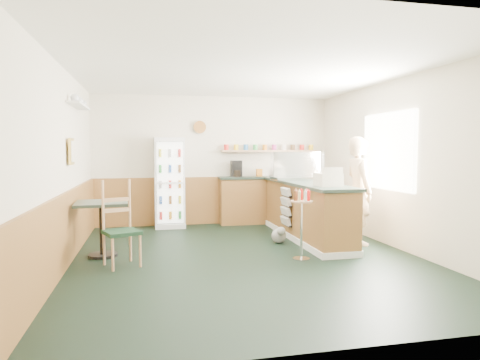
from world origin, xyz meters
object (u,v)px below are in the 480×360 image
object	(u,v)px
drinks_fridge	(170,183)
cash_register	(328,180)
display_case	(297,166)
cafe_table	(102,218)
condiment_stand	(302,214)
cafe_chair	(122,221)
shopkeeper	(359,191)

from	to	relation	value
drinks_fridge	cash_register	bearing A→B (deg)	-48.38
display_case	cafe_table	world-z (taller)	display_case
drinks_fridge	display_case	world-z (taller)	drinks_fridge
cash_register	cafe_table	bearing A→B (deg)	173.89
condiment_stand	cafe_table	distance (m)	2.91
drinks_fridge	display_case	distance (m)	2.61
cash_register	cafe_chair	distance (m)	3.14
cash_register	shopkeeper	xyz separation A→B (m)	(0.70, 0.33, -0.22)
display_case	condiment_stand	xyz separation A→B (m)	(-0.59, -1.84, -0.62)
shopkeeper	condiment_stand	xyz separation A→B (m)	(-1.29, -0.77, -0.24)
shopkeeper	condiment_stand	size ratio (longest dim) A/B	1.81
condiment_stand	display_case	bearing A→B (deg)	72.09
cash_register	cafe_table	xyz separation A→B (m)	(-3.40, 0.34, -0.54)
drinks_fridge	display_case	bearing A→B (deg)	-27.35
cafe_table	drinks_fridge	bearing A→B (deg)	63.92
shopkeeper	cafe_chair	size ratio (longest dim) A/B	1.54
display_case	cafe_table	size ratio (longest dim) A/B	1.12
shopkeeper	cafe_table	bearing A→B (deg)	91.98
display_case	cafe_table	xyz separation A→B (m)	(-3.40, -1.06, -0.69)
display_case	cash_register	xyz separation A→B (m)	(-0.00, -1.40, -0.16)
drinks_fridge	shopkeeper	distance (m)	3.75
drinks_fridge	condiment_stand	world-z (taller)	drinks_fridge
display_case	drinks_fridge	bearing A→B (deg)	152.65
cash_register	condiment_stand	size ratio (longest dim) A/B	0.37
display_case	cafe_chair	xyz separation A→B (m)	(-3.09, -1.57, -0.66)
display_case	cafe_chair	world-z (taller)	display_case
display_case	condiment_stand	distance (m)	2.03
drinks_fridge	display_case	xyz separation A→B (m)	(2.30, -1.19, 0.36)
cafe_chair	condiment_stand	bearing A→B (deg)	-28.03
drinks_fridge	cafe_table	world-z (taller)	drinks_fridge
cash_register	shopkeeper	bearing A→B (deg)	25.00
cash_register	cafe_table	world-z (taller)	cash_register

